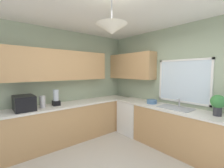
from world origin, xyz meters
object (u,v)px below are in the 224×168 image
at_px(sink_assembly, 176,108).
at_px(potted_plant, 218,103).
at_px(microwave, 24,103).
at_px(bowl, 152,102).
at_px(blender_appliance, 56,98).
at_px(dishwasher, 132,117).
at_px(kettle, 43,102).

xyz_separation_m(sink_assembly, potted_plant, (0.73, 0.04, 0.21)).
bearing_deg(potted_plant, microwave, -135.61).
relative_size(potted_plant, bowl, 1.53).
bearing_deg(bowl, blender_appliance, -124.26).
height_order(sink_assembly, potted_plant, potted_plant).
height_order(dishwasher, sink_assembly, sink_assembly).
bearing_deg(potted_plant, bowl, -177.83).
bearing_deg(kettle, blender_appliance, 93.91).
xyz_separation_m(dishwasher, bowl, (0.59, 0.03, 0.51)).
distance_m(microwave, blender_appliance, 0.63).
xyz_separation_m(dishwasher, microwave, (-0.66, -2.43, 0.61)).
relative_size(dishwasher, bowl, 3.56).
relative_size(bowl, blender_appliance, 0.66).
height_order(kettle, potted_plant, potted_plant).
height_order(kettle, sink_assembly, kettle).
height_order(sink_assembly, bowl, sink_assembly).
bearing_deg(dishwasher, blender_appliance, -110.11).
bearing_deg(bowl, dishwasher, -177.08).
height_order(potted_plant, blender_appliance, potted_plant).
relative_size(sink_assembly, blender_appliance, 1.82).
bearing_deg(bowl, microwave, -116.88).
bearing_deg(bowl, potted_plant, 2.17).
bearing_deg(dishwasher, kettle, -106.99).
xyz_separation_m(kettle, blender_appliance, (-0.02, 0.29, 0.04)).
bearing_deg(kettle, dishwasher, 73.01).
bearing_deg(blender_appliance, microwave, -90.00).
distance_m(kettle, bowl, 2.46).
bearing_deg(potted_plant, blender_appliance, -143.74).
bearing_deg(potted_plant, kettle, -139.50).
xyz_separation_m(microwave, kettle, (0.02, 0.34, -0.02)).
distance_m(dishwasher, potted_plant, 2.03).
bearing_deg(dishwasher, microwave, -105.18).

